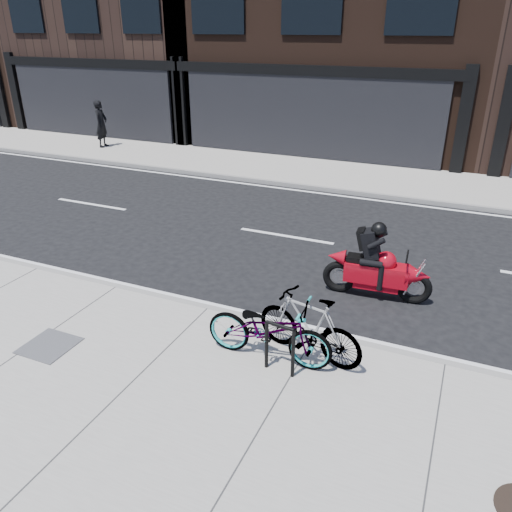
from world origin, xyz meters
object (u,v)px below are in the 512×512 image
at_px(bicycle_rear, 309,326).
at_px(motorcycle, 382,268).
at_px(bike_rack, 280,344).
at_px(utility_grate, 49,345).
at_px(pedestrian, 101,124).
at_px(bicycle_front, 269,330).

distance_m(bicycle_rear, motorcycle, 2.54).
bearing_deg(bike_rack, utility_grate, -166.41).
distance_m(bicycle_rear, utility_grate, 4.06).
relative_size(bike_rack, pedestrian, 0.43).
xyz_separation_m(bike_rack, motorcycle, (0.87, 3.00, 0.01)).
height_order(bicycle_rear, pedestrian, pedestrian).
bearing_deg(motorcycle, bicycle_rear, -108.24).
distance_m(bicycle_front, utility_grate, 3.48).
bearing_deg(bicycle_rear, bicycle_front, -46.85).
xyz_separation_m(bike_rack, pedestrian, (-12.05, 10.95, 0.45)).
height_order(motorcycle, pedestrian, pedestrian).
bearing_deg(pedestrian, bicycle_rear, -142.24).
relative_size(bicycle_front, bicycle_rear, 1.11).
height_order(pedestrian, utility_grate, pedestrian).
relative_size(bicycle_rear, utility_grate, 2.33).
xyz_separation_m(bike_rack, utility_grate, (-3.53, -0.85, -0.46)).
distance_m(bike_rack, bicycle_rear, 0.60).
xyz_separation_m(bicycle_front, bicycle_rear, (0.52, 0.30, 0.02)).
height_order(bicycle_front, bicycle_rear, bicycle_rear).
height_order(bicycle_front, pedestrian, pedestrian).
bearing_deg(pedestrian, utility_grate, -156.16).
xyz_separation_m(motorcycle, pedestrian, (-12.92, 7.95, 0.44)).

